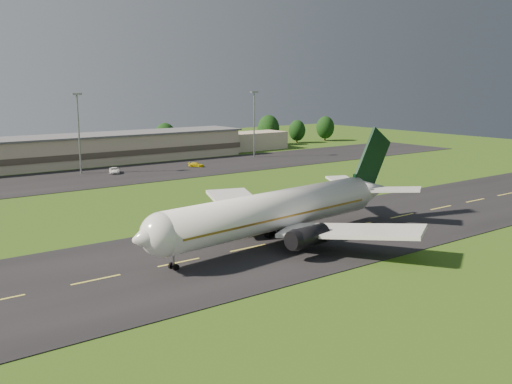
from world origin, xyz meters
TOP-DOWN VIEW (x-y plane):
  - ground at (0.00, 0.00)m, footprint 360.00×360.00m
  - taxiway at (0.00, 0.00)m, footprint 220.00×30.00m
  - apron at (0.00, 72.00)m, footprint 260.00×30.00m
  - airliner at (5.41, 0.10)m, footprint 51.22×41.91m
  - terminal at (6.40, 96.18)m, footprint 145.00×16.00m
  - light_mast_centre at (5.00, 80.00)m, footprint 2.40×1.20m
  - light_mast_east at (60.00, 80.00)m, footprint 2.40×1.20m
  - tree_line at (42.16, 106.23)m, footprint 194.21×9.19m
  - service_vehicle_c at (11.86, 74.92)m, footprint 4.25×5.89m
  - service_vehicle_d at (34.40, 72.19)m, footprint 4.24×4.17m

SIDE VIEW (x-z plane):
  - ground at x=0.00m, z-range 0.00..0.00m
  - taxiway at x=0.00m, z-range 0.00..0.10m
  - apron at x=0.00m, z-range 0.00..0.10m
  - service_vehicle_d at x=34.40m, z-range 0.10..1.33m
  - service_vehicle_c at x=11.86m, z-range 0.10..1.59m
  - terminal at x=6.40m, z-range -0.21..8.19m
  - airliner at x=5.41m, z-range -3.13..12.45m
  - tree_line at x=42.16m, z-range -0.44..10.72m
  - light_mast_centre at x=5.00m, z-range 2.56..22.91m
  - light_mast_east at x=60.00m, z-range 2.56..22.91m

